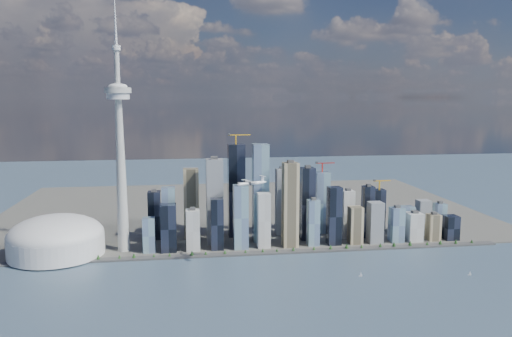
{
  "coord_description": "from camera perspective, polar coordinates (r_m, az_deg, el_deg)",
  "views": [
    {
      "loc": [
        -160.22,
        -792.35,
        339.96
      ],
      "look_at": [
        -10.39,
        260.0,
        188.21
      ],
      "focal_mm": 35.0,
      "sensor_mm": 36.0,
      "label": 1
    }
  ],
  "objects": [
    {
      "name": "seawall",
      "position": [
        1107.42,
        0.61,
        -9.64
      ],
      "size": [
        1100.0,
        22.0,
        4.0
      ],
      "primitive_type": "cube",
      "color": "#383838",
      "rests_on": "ground"
    },
    {
      "name": "needle_tower",
      "position": [
        1116.05,
        -15.28,
        2.48
      ],
      "size": [
        56.0,
        56.0,
        550.5
      ],
      "color": "#AEAEA9",
      "rests_on": "land"
    },
    {
      "name": "land",
      "position": [
        1538.62,
        -1.93,
        -4.59
      ],
      "size": [
        1400.0,
        900.0,
        3.0
      ],
      "primitive_type": "cube",
      "color": "#4C4C47",
      "rests_on": "ground"
    },
    {
      "name": "skyscraper_cluster",
      "position": [
        1179.8,
        2.85,
        -4.71
      ],
      "size": [
        736.0,
        142.0,
        252.02
      ],
      "color": "black",
      "rests_on": "land"
    },
    {
      "name": "airplane",
      "position": [
        977.63,
        -0.51,
        -1.65
      ],
      "size": [
        64.41,
        57.71,
        16.32
      ],
      "rotation": [
        0.0,
        0.0,
        0.38
      ],
      "color": "silver",
      "rests_on": "ground"
    },
    {
      "name": "shoreline_trees",
      "position": [
        1105.37,
        0.61,
        -9.31
      ],
      "size": [
        960.53,
        7.2,
        8.8
      ],
      "color": "#3F2D1E",
      "rests_on": "seawall"
    },
    {
      "name": "dome_stadium",
      "position": [
        1166.97,
        -21.86,
        -7.4
      ],
      "size": [
        200.0,
        200.0,
        86.0
      ],
      "color": "silver",
      "rests_on": "land"
    },
    {
      "name": "sailboat_east",
      "position": [
        1065.18,
        23.24,
        -11.0
      ],
      "size": [
        6.65,
        3.92,
        9.44
      ],
      "rotation": [
        0.0,
        0.0,
        -0.39
      ],
      "color": "silver",
      "rests_on": "ground"
    },
    {
      "name": "ground",
      "position": [
        876.96,
        3.17,
        -14.7
      ],
      "size": [
        4000.0,
        4000.0,
        0.0
      ],
      "primitive_type": "plane",
      "color": "#374C61",
      "rests_on": "ground"
    },
    {
      "name": "sailboat_west",
      "position": [
        996.35,
        11.88,
        -11.81
      ],
      "size": [
        7.18,
        3.71,
        10.02
      ],
      "rotation": [
        0.0,
        0.0,
        -0.31
      ],
      "color": "silver",
      "rests_on": "ground"
    }
  ]
}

